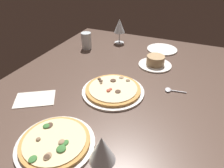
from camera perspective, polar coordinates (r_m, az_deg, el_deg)
The scene contains 10 objects.
dining_table at distance 101.90cm, azimuth -0.29°, elevation -1.61°, with size 150.00×110.00×4.00cm, color brown.
pizza_main at distance 96.06cm, azimuth 0.30°, elevation -1.69°, with size 29.14×29.14×3.31cm.
pizza_side at distance 74.92cm, azimuth -15.48°, elevation -15.44°, with size 27.00×27.00×3.36cm.
ramekin_on_saucer at distance 121.16cm, azimuth 11.92°, elevation 6.03°, with size 18.96×18.96×5.98cm.
wine_glass_far at distance 147.91cm, azimuth 2.08°, elevation 15.62°, with size 7.65×7.65×17.15cm.
wine_glass_near at distance 57.84cm, azimuth -2.82°, elevation -17.93°, with size 7.48×7.48×15.94cm.
water_glass at distance 141.36cm, azimuth -7.09°, elevation 11.60°, with size 6.60×6.60×10.96cm.
side_plate at distance 143.56cm, azimuth 13.71°, elevation 9.33°, with size 19.84×19.84×0.90cm, color white.
paper_menu at distance 98.47cm, azimuth -20.60°, elevation -3.91°, with size 11.49×17.24×0.30cm, color silver.
spoon at distance 101.13cm, azimuth 15.90°, elevation -1.66°, with size 4.35×10.05×1.00cm.
Camera 1 is at (76.83, 33.72, 59.82)cm, focal length 32.92 mm.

